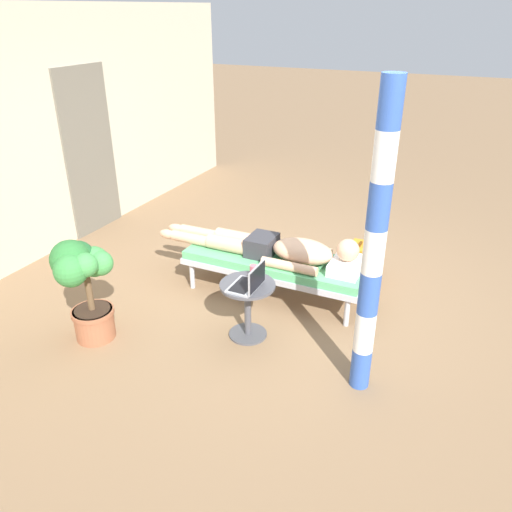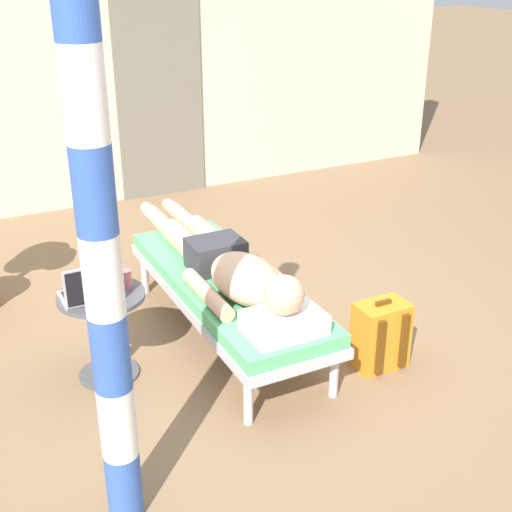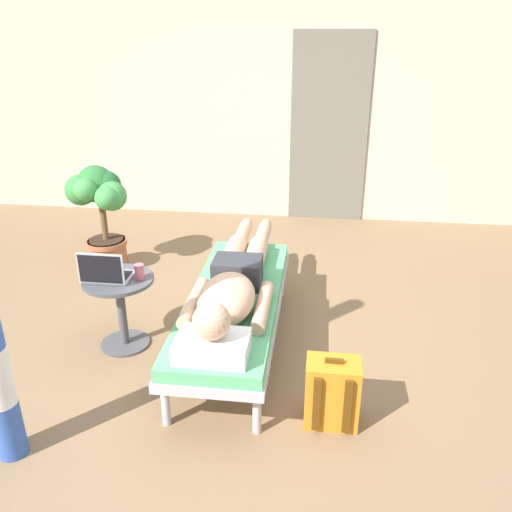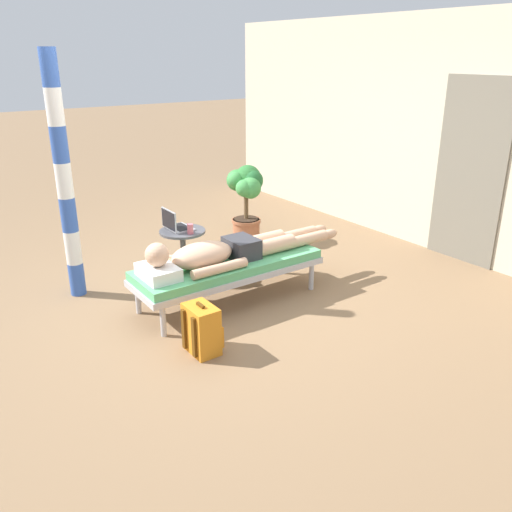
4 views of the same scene
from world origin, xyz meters
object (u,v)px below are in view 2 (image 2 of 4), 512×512
(lounge_chair, at_px, (226,288))
(drink_glass, at_px, (126,279))
(side_table, at_px, (104,321))
(porch_post, at_px, (103,275))
(person_reclining, at_px, (229,266))
(backpack, at_px, (380,335))
(laptop, at_px, (91,291))

(lounge_chair, relative_size, drink_glass, 17.83)
(side_table, bearing_deg, porch_post, -101.89)
(lounge_chair, height_order, porch_post, porch_post)
(person_reclining, bearing_deg, side_table, -177.87)
(backpack, xyz_separation_m, porch_post, (-1.67, -0.46, 0.96))
(side_table, bearing_deg, drink_glass, 5.78)
(laptop, bearing_deg, porch_post, -99.22)
(lounge_chair, height_order, drink_glass, drink_glass)
(lounge_chair, relative_size, laptop, 5.96)
(person_reclining, bearing_deg, lounge_chair, 90.00)
(lounge_chair, bearing_deg, side_table, -174.84)
(backpack, bearing_deg, drink_glass, 154.25)
(side_table, bearing_deg, backpack, -22.86)
(lounge_chair, bearing_deg, porch_post, -131.35)
(drink_glass, distance_m, porch_post, 1.29)
(backpack, bearing_deg, porch_post, -164.51)
(side_table, height_order, backpack, side_table)
(backpack, bearing_deg, side_table, 157.14)
(person_reclining, relative_size, porch_post, 0.94)
(lounge_chair, xyz_separation_m, person_reclining, (-0.00, -0.04, 0.17))
(person_reclining, xyz_separation_m, porch_post, (-1.00, -1.10, 0.63))
(porch_post, bearing_deg, backpack, 15.49)
(lounge_chair, xyz_separation_m, side_table, (-0.78, -0.07, 0.01))
(lounge_chair, bearing_deg, backpack, -45.61)
(drink_glass, relative_size, backpack, 0.24)
(laptop, relative_size, drink_glass, 2.99)
(laptop, bearing_deg, person_reclining, 5.46)
(person_reclining, distance_m, backpack, 0.97)
(lounge_chair, bearing_deg, laptop, -171.75)
(lounge_chair, xyz_separation_m, drink_glass, (-0.63, -0.06, 0.23))
(side_table, bearing_deg, lounge_chair, 5.16)
(laptop, xyz_separation_m, backpack, (1.50, -0.56, -0.39))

